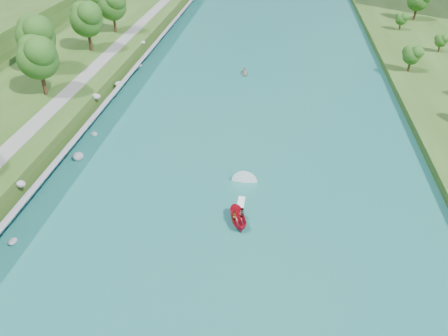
# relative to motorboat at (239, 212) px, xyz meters

# --- Properties ---
(ground) EXTENTS (260.00, 260.00, 0.00)m
(ground) POSITION_rel_motorboat_xyz_m (-1.00, -2.70, -0.85)
(ground) COLOR #2D5119
(ground) RESTS_ON ground
(river_water) EXTENTS (55.00, 240.00, 0.10)m
(river_water) POSITION_rel_motorboat_xyz_m (-1.00, 17.30, -0.80)
(river_water) COLOR #1A6556
(river_water) RESTS_ON ground
(riprap_bank) EXTENTS (4.64, 236.00, 4.05)m
(riprap_bank) POSITION_rel_motorboat_xyz_m (-26.86, 16.50, 0.95)
(riprap_bank) COLOR slate
(riprap_bank) RESTS_ON ground
(riverside_path) EXTENTS (3.00, 200.00, 0.10)m
(riverside_path) POSITION_rel_motorboat_xyz_m (-33.50, 17.30, 2.70)
(riverside_path) COLOR gray
(riverside_path) RESTS_ON berm_west
(motorboat) EXTENTS (3.60, 19.15, 2.11)m
(motorboat) POSITION_rel_motorboat_xyz_m (0.00, 0.00, 0.00)
(motorboat) COLOR #AC0D1E
(motorboat) RESTS_ON river_water
(raft) EXTENTS (2.84, 3.50, 1.52)m
(raft) POSITION_rel_motorboat_xyz_m (-3.76, 47.56, -0.39)
(raft) COLOR gray
(raft) RESTS_ON river_water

